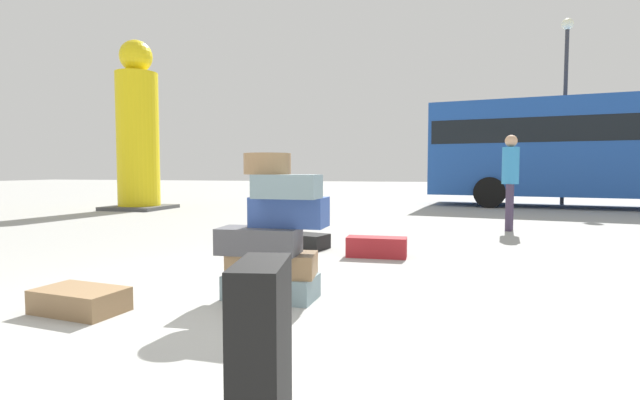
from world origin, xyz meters
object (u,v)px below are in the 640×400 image
person_bearded_onlooker (510,174)px  suitcase_maroon_left_side (377,247)px  suitcase_brown_behind_tower (80,300)px  lamp_post (566,83)px  suitcase_black_upright_blue (308,241)px  suitcase_black_white_trunk (261,367)px  yellow_dummy_statue (138,134)px  suitcase_tower (274,237)px  parked_bus (618,145)px

person_bearded_onlooker → suitcase_maroon_left_side: bearing=-17.8°
suitcase_maroon_left_side → suitcase_brown_behind_tower: bearing=-125.1°
lamp_post → suitcase_black_upright_blue: bearing=-118.3°
suitcase_black_white_trunk → person_bearded_onlooker: size_ratio=0.45×
suitcase_maroon_left_side → suitcase_black_white_trunk: (0.18, -4.45, 0.27)m
suitcase_brown_behind_tower → yellow_dummy_statue: bearing=129.6°
suitcase_tower → yellow_dummy_statue: size_ratio=0.27×
suitcase_brown_behind_tower → yellow_dummy_statue: (-5.57, 8.63, 2.01)m
parked_bus → suitcase_brown_behind_tower: bearing=-112.5°
suitcase_maroon_left_side → yellow_dummy_statue: bearing=141.1°
suitcase_maroon_left_side → person_bearded_onlooker: 3.95m
suitcase_tower → parked_bus: parked_bus is taller
person_bearded_onlooker → lamp_post: size_ratio=0.30×
suitcase_maroon_left_side → parked_bus: bearing=57.2°
lamp_post → suitcase_tower: bearing=-111.5°
yellow_dummy_statue → suitcase_maroon_left_side: bearing=-37.1°
suitcase_maroon_left_side → person_bearded_onlooker: (2.00, 3.28, 0.92)m
suitcase_black_white_trunk → suitcase_maroon_left_side: bearing=81.6°
yellow_dummy_statue → parked_bus: bearing=15.8°
suitcase_maroon_left_side → suitcase_brown_behind_tower: suitcase_maroon_left_side is taller
suitcase_tower → suitcase_maroon_left_side: bearing=75.2°
suitcase_maroon_left_side → suitcase_black_upright_blue: size_ratio=1.41×
suitcase_tower → person_bearded_onlooker: 6.10m
person_bearded_onlooker → suitcase_black_white_trunk: bearing=0.3°
suitcase_maroon_left_side → yellow_dummy_statue: (-7.51, 5.67, 1.97)m
suitcase_black_white_trunk → suitcase_brown_behind_tower: (-2.12, 1.49, -0.30)m
suitcase_black_white_trunk → parked_bus: 14.94m
suitcase_brown_behind_tower → lamp_post: 15.52m
suitcase_black_white_trunk → lamp_post: size_ratio=0.13×
suitcase_brown_behind_tower → suitcase_black_white_trunk: bearing=-28.3°
suitcase_maroon_left_side → suitcase_black_white_trunk: 4.46m
suitcase_maroon_left_side → person_bearded_onlooker: bearing=56.8°
suitcase_tower → suitcase_brown_behind_tower: bearing=-151.3°
suitcase_tower → parked_bus: size_ratio=0.12×
suitcase_tower → suitcase_brown_behind_tower: suitcase_tower is taller
suitcase_tower → yellow_dummy_statue: 10.62m
suitcase_black_white_trunk → yellow_dummy_statue: size_ratio=0.17×
person_bearded_onlooker → yellow_dummy_statue: bearing=-90.6°
suitcase_black_white_trunk → parked_bus: parked_bus is taller
lamp_post → suitcase_maroon_left_side: bearing=-112.8°
suitcase_black_upright_blue → yellow_dummy_statue: (-6.47, 5.27, 2.00)m
parked_bus → yellow_dummy_statue: bearing=-155.2°
yellow_dummy_statue → parked_bus: size_ratio=0.44×
suitcase_black_upright_blue → suitcase_brown_behind_tower: size_ratio=0.79×
parked_bus → person_bearded_onlooker: bearing=-111.8°
suitcase_black_white_trunk → parked_bus: size_ratio=0.07×
person_bearded_onlooker → lamp_post: 8.28m
suitcase_maroon_left_side → parked_bus: parked_bus is taller
person_bearded_onlooker → yellow_dummy_statue: (-9.51, 2.39, 1.06)m
person_bearded_onlooker → parked_bus: size_ratio=0.17×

